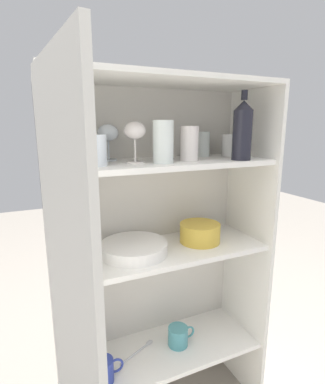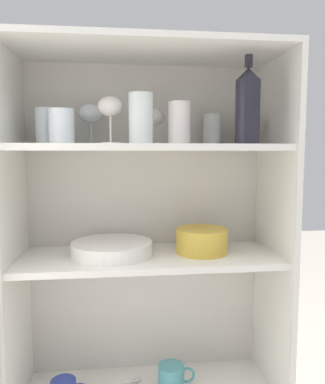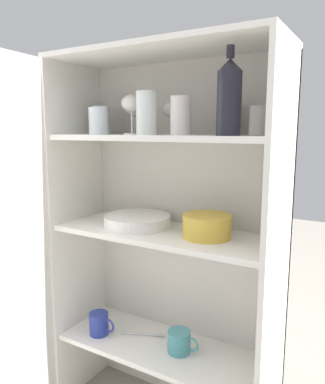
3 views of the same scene
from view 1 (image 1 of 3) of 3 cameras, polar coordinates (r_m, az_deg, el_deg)
name	(u,v)px [view 1 (image 1 of 3)]	position (r m, az deg, el deg)	size (l,w,h in m)	color
cupboard_back_panel	(149,252)	(1.39, -2.62, -11.26)	(0.86, 0.02, 1.42)	silver
cupboard_side_left	(54,289)	(1.17, -19.92, -16.96)	(0.02, 0.34, 1.42)	white
cupboard_side_right	(246,249)	(1.47, 15.56, -10.42)	(0.02, 0.34, 1.42)	white
cupboard_top_panel	(163,80)	(1.14, 0.16, 20.51)	(0.86, 0.34, 0.02)	white
shelf_board_lower	(163,351)	(1.48, 0.13, -28.06)	(0.82, 0.30, 0.02)	white
shelf_board_middle	(163,251)	(1.23, 0.14, -11.22)	(0.82, 0.30, 0.02)	white
shelf_board_upper	(163,163)	(1.13, 0.15, 5.46)	(0.82, 0.30, 0.02)	white
cupboard_door	(75,365)	(0.86, -16.31, -29.02)	(0.06, 0.43, 1.42)	silver
tumbler_glass_0	(163,142)	(1.06, 0.13, 9.52)	(0.07, 0.07, 0.15)	white
tumbler_glass_1	(202,144)	(1.30, 7.62, 9.04)	(0.06, 0.06, 0.10)	white
tumbler_glass_2	(72,147)	(1.08, -16.78, 8.15)	(0.07, 0.07, 0.11)	white
tumbler_glass_3	(229,145)	(1.34, 12.55, 8.69)	(0.06, 0.06, 0.09)	white
tumbler_glass_4	(189,144)	(1.13, 5.12, 9.18)	(0.07, 0.07, 0.13)	silver
tumbler_glass_5	(95,150)	(1.01, -12.66, 7.75)	(0.08, 0.08, 0.10)	white
wine_glass_0	(165,139)	(1.16, 0.45, 9.98)	(0.07, 0.07, 0.12)	silver
wine_glass_1	(108,134)	(1.15, -10.36, 10.74)	(0.08, 0.08, 0.14)	white
wine_glass_2	(135,133)	(1.06, -5.29, 11.21)	(0.08, 0.08, 0.14)	silver
wine_bottle	(242,130)	(1.19, 14.99, 11.31)	(0.07, 0.07, 0.26)	black
plate_stack_white	(134,248)	(1.18, -5.42, -10.58)	(0.26, 0.26, 0.04)	white
mixing_bowl_large	(200,232)	(1.29, 7.14, -7.55)	(0.17, 0.17, 0.08)	gold
coffee_mug_primary	(178,336)	(1.47, 3.06, -25.71)	(0.13, 0.09, 0.09)	teal
coffee_mug_extra_1	(104,371)	(1.34, -11.08, -30.40)	(0.12, 0.08, 0.09)	#283893
serving_spoon	(140,350)	(1.47, -4.33, -27.79)	(0.18, 0.09, 0.01)	silver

